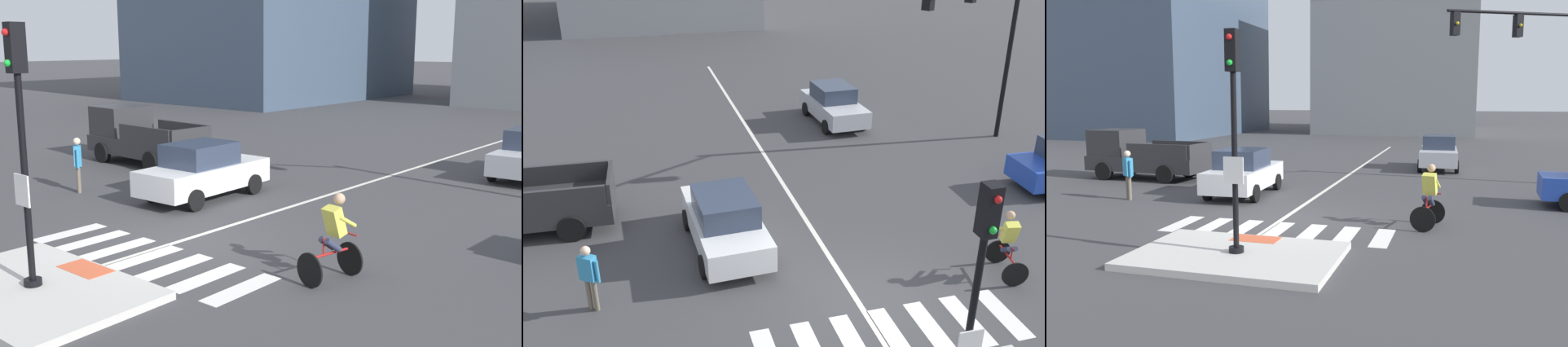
{
  "view_description": "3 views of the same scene",
  "coord_description": "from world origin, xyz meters",
  "views": [
    {
      "loc": [
        10.1,
        -9.29,
        4.39
      ],
      "look_at": [
        -0.43,
        3.14,
        1.08
      ],
      "focal_mm": 43.85,
      "sensor_mm": 36.0,
      "label": 1
    },
    {
      "loc": [
        -4.86,
        -10.12,
        8.28
      ],
      "look_at": [
        -0.9,
        4.41,
        1.52
      ],
      "focal_mm": 39.77,
      "sensor_mm": 36.0,
      "label": 2
    },
    {
      "loc": [
        4.44,
        -13.63,
        3.35
      ],
      "look_at": [
        -0.27,
        2.63,
        0.97
      ],
      "focal_mm": 36.16,
      "sensor_mm": 36.0,
      "label": 3
    }
  ],
  "objects": [
    {
      "name": "crosswalk_stripe_g",
      "position": [
        2.74,
        -1.14,
        0.0
      ],
      "size": [
        0.44,
        1.8,
        0.01
      ],
      "primitive_type": "cube",
      "color": "silver",
      "rests_on": "ground"
    },
    {
      "name": "cyclist",
      "position": [
        3.75,
        0.31,
        0.87
      ],
      "size": [
        0.86,
        1.2,
        1.68
      ],
      "color": "black",
      "rests_on": "ground"
    },
    {
      "name": "pickup_truck_charcoal_cross_left",
      "position": [
        -8.71,
        5.83,
        0.98
      ],
      "size": [
        5.18,
        2.23,
        2.08
      ],
      "color": "#2D2D30",
      "rests_on": "ground"
    },
    {
      "name": "car_white_westbound_near",
      "position": [
        -2.83,
        3.38,
        0.81
      ],
      "size": [
        2.0,
        4.18,
        1.64
      ],
      "color": "white",
      "rests_on": "ground"
    },
    {
      "name": "crosswalk_stripe_d",
      "position": [
        0.0,
        -1.14,
        0.0
      ],
      "size": [
        0.44,
        1.8,
        0.01
      ],
      "primitive_type": "cube",
      "color": "silver",
      "rests_on": "ground"
    },
    {
      "name": "traffic_island",
      "position": [
        0.0,
        -3.7,
        0.07
      ],
      "size": [
        4.36,
        2.91,
        0.15
      ],
      "primitive_type": "cube",
      "color": "beige",
      "rests_on": "ground"
    },
    {
      "name": "lane_centre_line",
      "position": [
        -0.27,
        10.0,
        0.0
      ],
      "size": [
        0.14,
        28.0,
        0.01
      ],
      "primitive_type": "cube",
      "color": "silver",
      "rests_on": "ground"
    },
    {
      "name": "pedestrian_at_curb_left",
      "position": [
        -6.22,
        1.48,
        0.98
      ],
      "size": [
        0.47,
        0.38,
        1.67
      ],
      "color": "#6B6051",
      "rests_on": "ground"
    },
    {
      "name": "signal_pole",
      "position": [
        0.0,
        -3.71,
        2.93
      ],
      "size": [
        0.44,
        0.38,
        4.61
      ],
      "color": "black",
      "rests_on": "traffic_island"
    },
    {
      "name": "crosswalk_stripe_c",
      "position": [
        -0.91,
        -1.14,
        0.0
      ],
      "size": [
        0.44,
        1.8,
        0.01
      ],
      "primitive_type": "cube",
      "color": "silver",
      "rests_on": "ground"
    },
    {
      "name": "crosswalk_stripe_e",
      "position": [
        0.91,
        -1.14,
        0.0
      ],
      "size": [
        0.44,
        1.8,
        0.01
      ],
      "primitive_type": "cube",
      "color": "silver",
      "rests_on": "ground"
    },
    {
      "name": "crosswalk_stripe_b",
      "position": [
        -1.83,
        -1.14,
        0.0
      ],
      "size": [
        0.44,
        1.8,
        0.01
      ],
      "primitive_type": "cube",
      "color": "silver",
      "rests_on": "ground"
    },
    {
      "name": "crosswalk_stripe_a",
      "position": [
        -2.74,
        -1.14,
        0.0
      ],
      "size": [
        0.44,
        1.8,
        0.01
      ],
      "primitive_type": "cube",
      "color": "silver",
      "rests_on": "ground"
    },
    {
      "name": "ground_plane",
      "position": [
        0.0,
        0.0,
        0.0
      ],
      "size": [
        300.0,
        300.0,
        0.0
      ],
      "primitive_type": "plane",
      "color": "#3D3D3F"
    },
    {
      "name": "crosswalk_stripe_f",
      "position": [
        1.83,
        -1.14,
        0.0
      ],
      "size": [
        0.44,
        1.8,
        0.01
      ],
      "primitive_type": "cube",
      "color": "silver",
      "rests_on": "ground"
    },
    {
      "name": "tactile_pad_front",
      "position": [
        0.0,
        -2.59,
        0.15
      ],
      "size": [
        1.1,
        0.6,
        0.01
      ],
      "primitive_type": "cube",
      "color": "#DB5B38",
      "rests_on": "traffic_island"
    }
  ]
}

